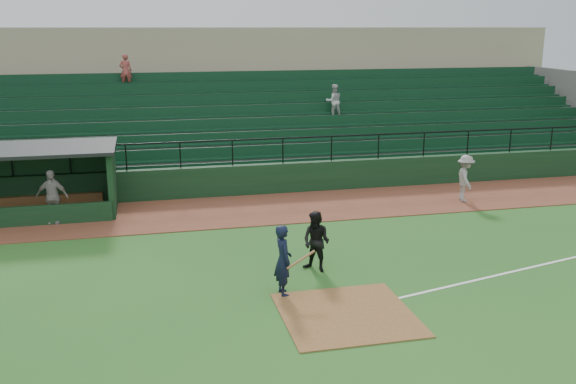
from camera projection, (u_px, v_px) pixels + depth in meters
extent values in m
plane|color=#24571C|center=(334.00, 297.00, 15.50)|extent=(90.00, 90.00, 0.00)
cube|color=brown|center=(269.00, 208.00, 23.04)|extent=(40.00, 4.00, 0.03)
cube|color=brown|center=(347.00, 314.00, 14.56)|extent=(3.00, 3.00, 0.03)
cube|color=black|center=(258.00, 179.00, 24.96)|extent=(36.00, 0.35, 1.20)
cylinder|color=black|center=(258.00, 139.00, 24.56)|extent=(36.00, 0.06, 0.06)
cube|color=#62635E|center=(239.00, 130.00, 29.28)|extent=(36.00, 9.00, 3.60)
cube|color=#0E331C|center=(240.00, 122.00, 28.69)|extent=(34.56, 8.00, 4.05)
cube|color=gray|center=(220.00, 87.00, 35.05)|extent=(38.00, 3.00, 6.40)
cube|color=#62635E|center=(225.00, 81.00, 33.04)|extent=(36.00, 2.00, 0.20)
imported|color=#B6B6B6|center=(334.00, 101.00, 29.76)|extent=(0.77, 0.60, 1.58)
imported|color=#9A3F38|center=(126.00, 71.00, 30.17)|extent=(0.58, 0.38, 1.59)
cube|color=black|center=(112.00, 179.00, 22.58)|extent=(0.20, 2.60, 2.30)
imported|color=black|center=(283.00, 260.00, 15.46)|extent=(0.48, 0.69, 1.80)
cylinder|color=olive|center=(301.00, 260.00, 15.34)|extent=(0.79, 0.34, 0.35)
imported|color=black|center=(316.00, 242.00, 17.01)|extent=(1.01, 1.01, 1.66)
imported|color=gray|center=(465.00, 178.00, 23.76)|extent=(0.89, 1.26, 1.76)
imported|color=gray|center=(52.00, 197.00, 21.06)|extent=(1.15, 0.70, 1.83)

